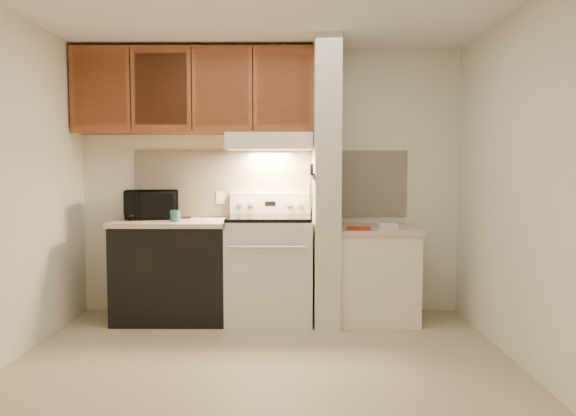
{
  "coord_description": "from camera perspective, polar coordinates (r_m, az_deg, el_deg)",
  "views": [
    {
      "loc": [
        0.19,
        -3.88,
        1.39
      ],
      "look_at": [
        0.17,
        0.75,
        1.05
      ],
      "focal_mm": 35.0,
      "sensor_mm": 36.0,
      "label": 1
    }
  ],
  "objects": [
    {
      "name": "range_knob_left_inner",
      "position": [
        5.3,
        -3.76,
        0.47
      ],
      "size": [
        0.05,
        0.02,
        0.05
      ],
      "primitive_type": "cylinder",
      "rotation": [
        1.57,
        0.0,
        0.0
      ],
      "color": "silver",
      "rests_on": "range_backguard"
    },
    {
      "name": "backsplash",
      "position": [
        5.37,
        -1.79,
        2.51
      ],
      "size": [
        2.6,
        0.02,
        0.63
      ],
      "primitive_type": "cube",
      "color": "white",
      "rests_on": "wall_back"
    },
    {
      "name": "right_cab_base",
      "position": [
        5.18,
        8.95,
        -6.85
      ],
      "size": [
        0.7,
        0.6,
        0.81
      ],
      "primitive_type": "cube",
      "color": "white",
      "rests_on": "floor"
    },
    {
      "name": "wall_right",
      "position": [
        4.2,
        22.77,
        1.92
      ],
      "size": [
        0.02,
        3.0,
        2.5
      ],
      "primitive_type": "cube",
      "color": "white",
      "rests_on": "floor"
    },
    {
      "name": "wall_left",
      "position": [
        4.37,
        -26.92,
        1.87
      ],
      "size": [
        0.02,
        3.0,
        2.5
      ],
      "primitive_type": "cube",
      "color": "white",
      "rests_on": "floor"
    },
    {
      "name": "cab_gap_b",
      "position": [
        5.17,
        -9.78,
        11.83
      ],
      "size": [
        0.01,
        0.01,
        0.73
      ],
      "primitive_type": "cube",
      "color": "black",
      "rests_on": "upper_cabinets"
    },
    {
      "name": "knife_blade_e",
      "position": [
        5.14,
        2.31,
        2.15
      ],
      "size": [
        0.01,
        0.04,
        0.18
      ],
      "primitive_type": "cube",
      "color": "silver",
      "rests_on": "knife_strip"
    },
    {
      "name": "hood_lip",
      "position": [
        4.96,
        -1.97,
        6.35
      ],
      "size": [
        0.78,
        0.04,
        0.06
      ],
      "primitive_type": "cube",
      "color": "white",
      "rests_on": "range_hood"
    },
    {
      "name": "wall_back",
      "position": [
        5.39,
        -1.78,
        2.67
      ],
      "size": [
        3.6,
        2.5,
        0.02
      ],
      "primitive_type": "cube",
      "rotation": [
        1.57,
        0.0,
        0.0
      ],
      "color": "white",
      "rests_on": "floor"
    },
    {
      "name": "knife_handle_c",
      "position": [
        4.99,
        2.38,
        3.93
      ],
      "size": [
        0.02,
        0.02,
        0.1
      ],
      "primitive_type": "cylinder",
      "color": "black",
      "rests_on": "knife_strip"
    },
    {
      "name": "range_knob_right_inner",
      "position": [
        5.29,
        0.13,
        0.47
      ],
      "size": [
        0.05,
        0.02,
        0.05
      ],
      "primitive_type": "cylinder",
      "rotation": [
        1.57,
        0.0,
        0.0
      ],
      "color": "silver",
      "rests_on": "range_backguard"
    },
    {
      "name": "knife_handle_b",
      "position": [
        4.91,
        2.41,
        3.92
      ],
      "size": [
        0.02,
        0.02,
        0.1
      ],
      "primitive_type": "cylinder",
      "color": "black",
      "rests_on": "knife_strip"
    },
    {
      "name": "knife_handle_e",
      "position": [
        5.13,
        2.32,
        3.93
      ],
      "size": [
        0.02,
        0.02,
        0.1
      ],
      "primitive_type": "cylinder",
      "color": "black",
      "rests_on": "knife_strip"
    },
    {
      "name": "oven_mitt",
      "position": [
        5.21,
        2.31,
        1.41
      ],
      "size": [
        0.03,
        0.1,
        0.24
      ],
      "primitive_type": "cube",
      "color": "gray",
      "rests_on": "partition_pillar"
    },
    {
      "name": "cab_gap_a",
      "position": [
        5.29,
        -15.72,
        11.56
      ],
      "size": [
        0.01,
        0.01,
        0.73
      ],
      "primitive_type": "cube",
      "color": "black",
      "rests_on": "upper_cabinets"
    },
    {
      "name": "red_folder",
      "position": [
        4.95,
        7.21,
        -2.09
      ],
      "size": [
        0.24,
        0.31,
        0.01
      ],
      "primitive_type": "cube",
      "rotation": [
        0.0,
        0.0,
        -0.13
      ],
      "color": "#AD2515",
      "rests_on": "right_countertop"
    },
    {
      "name": "oven_handle",
      "position": [
        4.73,
        -2.08,
        -3.98
      ],
      "size": [
        0.65,
        0.02,
        0.02
      ],
      "primitive_type": "cylinder",
      "rotation": [
        0.0,
        1.57,
        0.0
      ],
      "color": "silver",
      "rests_on": "range_body"
    },
    {
      "name": "oven_window",
      "position": [
        4.81,
        -2.05,
        -6.52
      ],
      "size": [
        0.5,
        0.01,
        0.3
      ],
      "primitive_type": "cube",
      "color": "black",
      "rests_on": "range_body"
    },
    {
      "name": "knife_strip",
      "position": [
        4.98,
        2.52,
        3.35
      ],
      "size": [
        0.02,
        0.42,
        0.04
      ],
      "primitive_type": "cube",
      "color": "black",
      "rests_on": "partition_pillar"
    },
    {
      "name": "range_knob_right_outer",
      "position": [
        5.29,
        1.21,
        0.47
      ],
      "size": [
        0.05,
        0.02,
        0.05
      ],
      "primitive_type": "cylinder",
      "rotation": [
        1.57,
        0.0,
        0.0
      ],
      "color": "silver",
      "rests_on": "range_backguard"
    },
    {
      "name": "cab_door_c",
      "position": [
        5.13,
        -6.71,
        11.92
      ],
      "size": [
        0.46,
        0.01,
        0.63
      ],
      "primitive_type": "cube",
      "color": "brown",
      "rests_on": "upper_cabinets"
    },
    {
      "name": "range_backguard",
      "position": [
        5.33,
        -1.8,
        0.5
      ],
      "size": [
        0.76,
        0.08,
        0.2
      ],
      "primitive_type": "cube",
      "color": "silver",
      "rests_on": "range_body"
    },
    {
      "name": "range_hood",
      "position": [
        5.17,
        -1.88,
        6.76
      ],
      "size": [
        0.78,
        0.44,
        0.15
      ],
      "primitive_type": "cube",
      "color": "white",
      "rests_on": "upper_cabinets"
    },
    {
      "name": "microwave",
      "position": [
        5.36,
        -13.7,
        0.33
      ],
      "size": [
        0.54,
        0.43,
        0.27
      ],
      "primitive_type": "imported",
      "rotation": [
        0.0,
        0.0,
        0.23
      ],
      "color": "black",
      "rests_on": "left_countertop"
    },
    {
      "name": "floor",
      "position": [
        4.13,
        -2.52,
        -15.53
      ],
      "size": [
        3.6,
        3.6,
        0.0
      ],
      "primitive_type": "plane",
      "color": "tan",
      "rests_on": "ground"
    },
    {
      "name": "range_body",
      "position": [
        5.12,
        -1.9,
        -6.3
      ],
      "size": [
        0.76,
        0.65,
        0.92
      ],
      "primitive_type": "cube",
      "color": "silver",
      "rests_on": "floor"
    },
    {
      "name": "pillar_trim",
      "position": [
        5.03,
        2.56,
        3.13
      ],
      "size": [
        0.01,
        0.7,
        0.04
      ],
      "primitive_type": "cube",
      "color": "brown",
      "rests_on": "partition_pillar"
    },
    {
      "name": "spoon_rest",
      "position": [
        5.37,
        -11.05,
        -0.96
      ],
      "size": [
        0.23,
        0.1,
        0.02
      ],
      "primitive_type": "cube",
      "rotation": [
        0.0,
        0.0,
        0.13
      ],
      "color": "black",
      "rests_on": "left_countertop"
    },
    {
      "name": "teal_jar",
      "position": [
        5.07,
        -11.38,
        -0.77
      ],
      "size": [
        0.11,
        0.11,
        0.1
      ],
      "primitive_type": "cylinder",
      "rotation": [
        0.0,
        0.0,
        -0.16
      ],
      "color": "#296062",
      "rests_on": "left_countertop"
    },
    {
      "name": "right_countertop",
      "position": [
        5.12,
        9.0,
        -2.17
      ],
      "size": [
        0.74,
        0.64,
        0.04
      ],
      "primitive_type": "cube",
      "color": "beige",
      "rests_on": "right_cab_base"
    },
    {
      "name": "left_countertop",
      "position": [
        5.18,
        -11.68,
        -1.46
      ],
      "size": [
        1.04,
        0.67,
        0.04
      ],
      "primitive_type": "cube",
      "color": "beige",
      "rests_on": "dishwasher_front"
    },
    {
      "name": "cab_door_d",
      "position": [
        5.09,
        -0.48,
        12.0
      ],
      "size": [
        0.46,
        0.01,
        0.63
      ],
      "primitive_type": "cube",
      "color": "brown",
      "rests_on": "upper_cabinets"
    },
    {
      "name": "knife_blade_d",
      "position": [
        5.06,
        2.34,
        2.23
      ],
      "size": [
        0.01,
        0.04,
        0.16
      ],
      "primitive_type": "cube",
      "color": "silver",
      "rests_on": "knife_strip"
    },
    {
      "name": "cooktop",
      "position": [
        5.06,
        -1.92,
        -1.0
      ],
      "size": [
        0.74,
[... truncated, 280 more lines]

